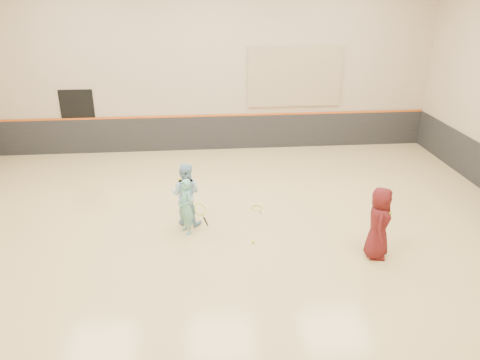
{
  "coord_description": "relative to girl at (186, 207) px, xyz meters",
  "views": [
    {
      "loc": [
        -0.52,
        -9.68,
        5.45
      ],
      "look_at": [
        0.42,
        0.4,
        1.15
      ],
      "focal_mm": 35.0,
      "sensor_mm": 36.0,
      "label": 1
    }
  ],
  "objects": [
    {
      "name": "acoustic_panel",
      "position": [
        3.67,
        5.88,
        1.83
      ],
      "size": [
        3.2,
        0.08,
        2.0
      ],
      "primitive_type": "cube",
      "color": "tan",
      "rests_on": "wall_back"
    },
    {
      "name": "girl",
      "position": [
        0.0,
        0.0,
        0.0
      ],
      "size": [
        0.51,
        0.58,
        1.34
      ],
      "primitive_type": "imported",
      "rotation": [
        0.0,
        0.0,
        -1.09
      ],
      "color": "#6BBAAC",
      "rests_on": "floor"
    },
    {
      "name": "doorway",
      "position": [
        -3.63,
        5.91,
        0.43
      ],
      "size": [
        1.1,
        0.05,
        2.2
      ],
      "primitive_type": "cube",
      "color": "black",
      "rests_on": "floor"
    },
    {
      "name": "ball_under_racket",
      "position": [
        1.49,
        -0.65,
        -0.64
      ],
      "size": [
        0.07,
        0.07,
        0.07
      ],
      "primitive_type": "sphere",
      "color": "yellow",
      "rests_on": "floor"
    },
    {
      "name": "held_racket",
      "position": [
        0.32,
        0.29,
        -0.23
      ],
      "size": [
        0.46,
        0.46,
        0.59
      ],
      "primitive_type": null,
      "color": "#B4DB30",
      "rests_on": "instructor"
    },
    {
      "name": "ball_in_hand",
      "position": [
        4.22,
        -1.5,
        0.39
      ],
      "size": [
        0.07,
        0.07,
        0.07
      ],
      "primitive_type": "sphere",
      "color": "#CDE435",
      "rests_on": "young_man"
    },
    {
      "name": "room",
      "position": [
        0.87,
        -0.07,
        0.14
      ],
      "size": [
        15.04,
        12.04,
        6.22
      ],
      "color": "tan",
      "rests_on": "ground"
    },
    {
      "name": "spare_racket",
      "position": [
        1.8,
        1.08,
        -0.62
      ],
      "size": [
        0.68,
        0.68,
        0.1
      ],
      "primitive_type": null,
      "color": "#AAD22E",
      "rests_on": "floor"
    },
    {
      "name": "young_man",
      "position": [
        4.05,
        -1.4,
        0.13
      ],
      "size": [
        0.73,
        0.9,
        1.59
      ],
      "primitive_type": "imported",
      "rotation": [
        0.0,
        0.0,
        1.24
      ],
      "color": "#561416",
      "rests_on": "floor"
    },
    {
      "name": "wainscot_back",
      "position": [
        0.87,
        5.9,
        -0.07
      ],
      "size": [
        14.9,
        0.04,
        1.2
      ],
      "primitive_type": "cube",
      "color": "#232326",
      "rests_on": "floor"
    },
    {
      "name": "ball_beside_spare",
      "position": [
        -0.25,
        3.18,
        -0.64
      ],
      "size": [
        0.07,
        0.07,
        0.07
      ],
      "primitive_type": "sphere",
      "color": "#CBD331",
      "rests_on": "floor"
    },
    {
      "name": "accent_stripe",
      "position": [
        0.87,
        5.89,
        0.55
      ],
      "size": [
        14.9,
        0.03,
        0.06
      ],
      "primitive_type": "cube",
      "color": "#D85914",
      "rests_on": "wall_back"
    },
    {
      "name": "instructor",
      "position": [
        -0.01,
        0.48,
        0.1
      ],
      "size": [
        0.9,
        0.79,
        1.55
      ],
      "primitive_type": "imported",
      "rotation": [
        0.0,
        0.0,
        2.83
      ],
      "color": "#9ACCEF",
      "rests_on": "floor"
    }
  ]
}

